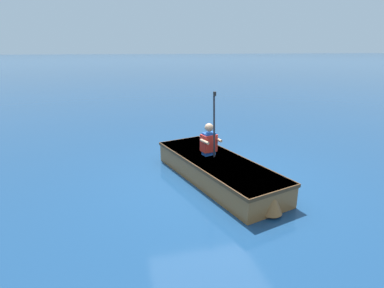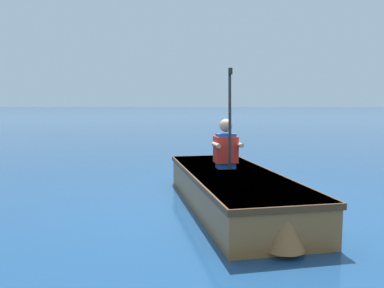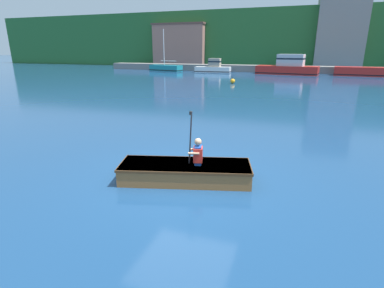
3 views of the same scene
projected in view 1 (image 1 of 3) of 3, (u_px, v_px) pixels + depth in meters
ground_plane at (214, 182)px, 5.81m from camera, size 300.00×300.00×0.00m
rowboat_foreground at (218, 169)px, 5.78m from camera, size 3.31×1.86×0.43m
person_paddler at (209, 141)px, 5.92m from camera, size 0.40×0.41×1.28m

